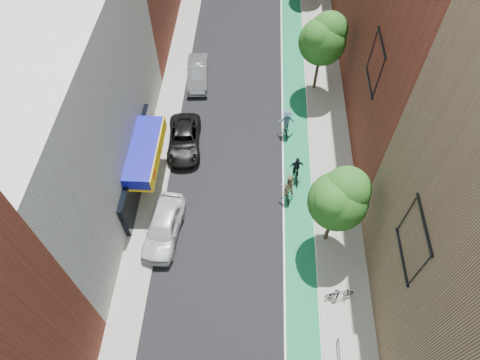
# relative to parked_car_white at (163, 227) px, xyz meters

# --- Properties ---
(bike_lane) EXTENTS (2.00, 68.00, 0.01)m
(bike_lane) POSITION_rel_parked_car_white_xyz_m (8.60, 16.13, -0.83)
(bike_lane) COLOR #12653E
(bike_lane) RESTS_ON ground
(sidewalk_left) EXTENTS (2.00, 68.00, 0.15)m
(sidewalk_left) POSITION_rel_parked_car_white_xyz_m (-1.40, 16.13, -0.76)
(sidewalk_left) COLOR gray
(sidewalk_left) RESTS_ON ground
(sidewalk_right) EXTENTS (3.00, 68.00, 0.15)m
(sidewalk_right) POSITION_rel_parked_car_white_xyz_m (11.10, 16.13, -0.76)
(sidewalk_right) COLOR gray
(sidewalk_right) RESTS_ON ground
(building_left_white) EXTENTS (8.00, 20.00, 12.00)m
(building_left_white) POSITION_rel_parked_car_white_xyz_m (-6.40, 4.13, 5.16)
(building_left_white) COLOR silver
(building_left_white) RESTS_ON ground
(tree_near) EXTENTS (3.40, 3.36, 6.42)m
(tree_near) POSITION_rel_parked_car_white_xyz_m (10.25, 0.15, 3.82)
(tree_near) COLOR #332619
(tree_near) RESTS_ON ground
(tree_mid) EXTENTS (3.55, 3.53, 6.74)m
(tree_mid) POSITION_rel_parked_car_white_xyz_m (10.25, 14.15, 4.05)
(tree_mid) COLOR #332619
(tree_mid) RESTS_ON ground
(parked_car_white) EXTENTS (2.47, 5.10, 1.68)m
(parked_car_white) POSITION_rel_parked_car_white_xyz_m (0.00, 0.00, 0.00)
(parked_car_white) COLOR silver
(parked_car_white) RESTS_ON ground
(parked_car_black) EXTENTS (2.70, 5.16, 1.39)m
(parked_car_black) POSITION_rel_parked_car_white_xyz_m (0.34, 7.43, -0.15)
(parked_car_black) COLOR black
(parked_car_black) RESTS_ON ground
(parked_car_silver) EXTENTS (1.95, 4.68, 1.51)m
(parked_car_silver) POSITION_rel_parked_car_white_xyz_m (0.56, 14.68, -0.09)
(parked_car_silver) COLOR gray
(parked_car_silver) RESTS_ON ground
(cyclist_lane_near) EXTENTS (1.02, 1.71, 2.24)m
(cyclist_lane_near) POSITION_rel_parked_car_white_xyz_m (7.80, 3.24, 0.15)
(cyclist_lane_near) COLOR black
(cyclist_lane_near) RESTS_ON ground
(cyclist_lane_mid) EXTENTS (1.03, 1.83, 2.03)m
(cyclist_lane_mid) POSITION_rel_parked_car_white_xyz_m (8.43, 4.92, -0.08)
(cyclist_lane_mid) COLOR black
(cyclist_lane_mid) RESTS_ON ground
(cyclist_lane_far) EXTENTS (1.27, 1.89, 2.22)m
(cyclist_lane_far) POSITION_rel_parked_car_white_xyz_m (7.80, 9.16, 0.15)
(cyclist_lane_far) COLOR black
(cyclist_lane_far) RESTS_ON ground
(parked_bike_mid) EXTENTS (1.76, 0.77, 1.02)m
(parked_bike_mid) POSITION_rel_parked_car_white_xyz_m (10.69, -3.69, -0.18)
(parked_bike_mid) COLOR black
(parked_bike_mid) RESTS_ON sidewalk_right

